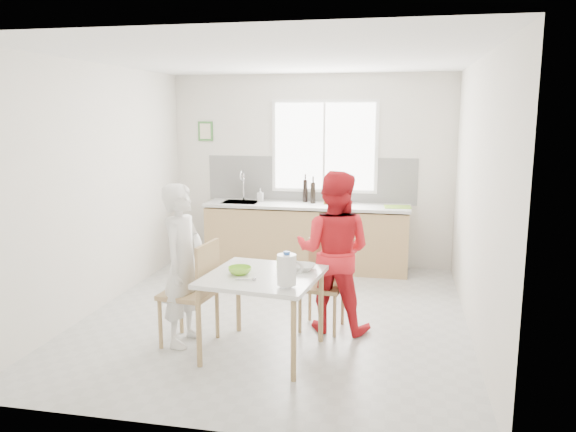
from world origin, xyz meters
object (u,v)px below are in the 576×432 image
person_red (334,252)px  bowl_white (303,267)px  bowl_green (240,270)px  wine_bottle_b (313,193)px  chair_far (324,280)px  chair_left (196,289)px  milk_jug (287,269)px  dining_table (263,283)px  person_white (183,265)px  wine_bottle_a (305,191)px

person_red → bowl_white: bearing=73.6°
bowl_green → wine_bottle_b: 3.02m
chair_far → wine_bottle_b: 2.32m
bowl_green → bowl_white: 0.58m
chair_left → wine_bottle_b: wine_bottle_b is taller
chair_far → bowl_green: (-0.65, -0.80, 0.29)m
person_red → bowl_green: size_ratio=7.73×
chair_far → milk_jug: size_ratio=3.17×
milk_jug → wine_bottle_b: bearing=102.2°
wine_bottle_b → chair_far: bearing=-78.1°
dining_table → chair_far: bearing=60.0°
dining_table → chair_left: chair_left is taller
chair_left → milk_jug: milk_jug is taller
person_white → bowl_white: (1.12, 0.12, 0.01)m
chair_left → person_red: (1.22, 0.64, 0.26)m
bowl_green → bowl_white: bowl_green is taller
person_white → wine_bottle_b: person_white is taller
milk_jug → chair_far: bearing=88.7°
dining_table → person_red: person_red is taller
wine_bottle_a → milk_jug: bearing=-82.7°
chair_left → person_white: person_white is taller
person_white → wine_bottle_b: 3.00m
dining_table → milk_jug: size_ratio=3.82×
person_red → wine_bottle_a: 2.46m
chair_far → bowl_white: bearing=-95.0°
wine_bottle_b → bowl_white: bearing=-82.9°
chair_left → bowl_green: size_ratio=4.77×
person_red → wine_bottle_a: size_ratio=5.04×
chair_left → wine_bottle_b: size_ratio=3.32×
dining_table → bowl_green: bowl_green is taller
bowl_white → milk_jug: (-0.04, -0.53, 0.13)m
person_red → chair_far: bearing=-17.6°
wine_bottle_b → bowl_green: bearing=-93.6°
milk_jug → wine_bottle_b: (-0.31, 3.29, 0.17)m
dining_table → chair_left: bearing=173.1°
person_white → wine_bottle_b: bearing=-8.1°
chair_left → person_red: 1.40m
chair_left → milk_jug: size_ratio=3.52×
person_white → person_red: bearing=-58.0°
milk_jug → wine_bottle_a: 3.41m
dining_table → milk_jug: 0.49m
bowl_green → wine_bottle_b: size_ratio=0.70×
milk_jug → wine_bottle_b: 3.31m
chair_far → person_white: bearing=-144.5°
person_red → bowl_white: (-0.22, -0.51, -0.03)m
chair_far → bowl_green: chair_far is taller
chair_left → dining_table: bearing=90.0°
chair_far → person_white: person_white is taller
person_white → chair_far: bearing=-54.5°
bowl_green → bowl_white: size_ratio=0.96×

